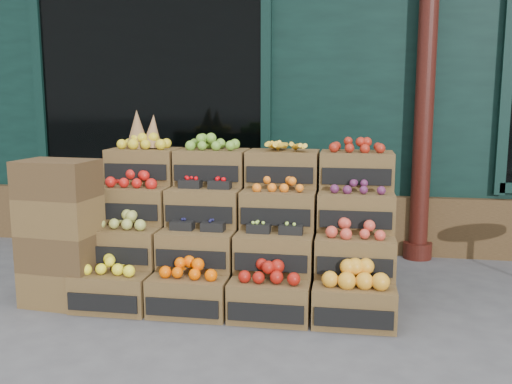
# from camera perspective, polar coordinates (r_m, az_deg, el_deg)

# --- Properties ---
(ground) EXTENTS (60.00, 60.00, 0.00)m
(ground) POSITION_cam_1_polar(r_m,az_deg,el_deg) (4.03, 1.11, -13.75)
(ground) COLOR #4D4D50
(ground) RESTS_ON ground
(shop_facade) EXTENTS (12.00, 6.24, 4.80)m
(shop_facade) POSITION_cam_1_polar(r_m,az_deg,el_deg) (8.83, 6.48, 14.68)
(shop_facade) COLOR black
(shop_facade) RESTS_ON ground
(crate_display) EXTENTS (2.39, 1.18, 1.49)m
(crate_display) POSITION_cam_1_polar(r_m,az_deg,el_deg) (4.62, -1.49, -4.70)
(crate_display) COLOR brown
(crate_display) RESTS_ON ground
(spare_crates) EXTENTS (0.59, 0.44, 1.12)m
(spare_crates) POSITION_cam_1_polar(r_m,az_deg,el_deg) (4.61, -18.99, -3.92)
(spare_crates) COLOR brown
(spare_crates) RESTS_ON ground
(shopkeeper) EXTENTS (0.91, 0.75, 2.15)m
(shopkeeper) POSITION_cam_1_polar(r_m,az_deg,el_deg) (6.67, -7.10, 4.99)
(shopkeeper) COLOR #1C6321
(shopkeeper) RESTS_ON ground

